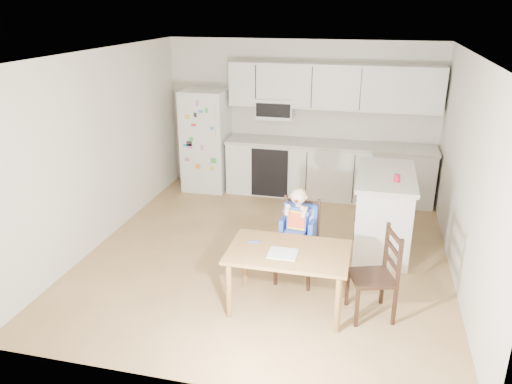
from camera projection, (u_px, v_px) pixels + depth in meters
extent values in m
cube|color=olive|center=(268.00, 252.00, 6.49)|extent=(4.50, 5.00, 0.01)
cube|color=beige|center=(301.00, 117.00, 8.31)|extent=(4.50, 0.02, 2.50)
cube|color=beige|center=(101.00, 148.00, 6.53)|extent=(0.02, 5.00, 2.50)
cube|color=beige|center=(467.00, 174.00, 5.55)|extent=(0.02, 5.00, 2.50)
cube|color=white|center=(270.00, 54.00, 5.60)|extent=(4.50, 5.00, 0.01)
cube|color=silver|center=(206.00, 140.00, 8.48)|extent=(0.72, 0.70, 1.70)
cube|color=silver|center=(328.00, 172.00, 8.22)|extent=(3.34, 0.60, 0.86)
cube|color=beige|center=(329.00, 145.00, 8.04)|extent=(3.37, 0.62, 0.05)
cube|color=black|center=(270.00, 173.00, 8.14)|extent=(0.60, 0.02, 0.80)
cube|color=silver|center=(333.00, 86.00, 7.85)|extent=(3.34, 0.34, 0.70)
cube|color=silver|center=(275.00, 108.00, 8.16)|extent=(0.60, 0.38, 0.33)
cube|color=silver|center=(383.00, 213.00, 6.46)|extent=(0.66, 1.32, 0.96)
cube|color=beige|center=(386.00, 176.00, 6.28)|extent=(0.72, 1.38, 0.05)
cylinder|color=red|center=(397.00, 178.00, 5.97)|extent=(0.07, 0.07, 0.09)
cube|color=olive|center=(289.00, 252.00, 5.10)|extent=(1.24, 0.80, 0.04)
cylinder|color=olive|center=(229.00, 290.00, 5.04)|extent=(0.06, 0.06, 0.63)
cylinder|color=olive|center=(245.00, 260.00, 5.63)|extent=(0.06, 0.06, 0.63)
cylinder|color=olive|center=(338.00, 304.00, 4.80)|extent=(0.06, 0.06, 0.63)
cylinder|color=olive|center=(343.00, 271.00, 5.39)|extent=(0.06, 0.06, 0.63)
cube|color=#B6B6BB|center=(283.00, 254.00, 5.02)|extent=(0.29, 0.25, 0.01)
cylinder|color=#2447AB|center=(253.00, 242.00, 5.26)|extent=(0.12, 0.06, 0.02)
cube|color=black|center=(297.00, 245.00, 5.69)|extent=(0.47, 0.47, 0.03)
cube|color=black|center=(275.00, 268.00, 5.66)|extent=(0.04, 0.04, 0.43)
cube|color=black|center=(285.00, 253.00, 6.00)|extent=(0.04, 0.04, 0.43)
cube|color=black|center=(309.00, 274.00, 5.54)|extent=(0.04, 0.04, 0.43)
cube|color=black|center=(316.00, 258.00, 5.88)|extent=(0.04, 0.04, 0.43)
cube|color=black|center=(302.00, 217.00, 5.76)|extent=(0.43, 0.08, 0.51)
cube|color=#2447AB|center=(297.00, 240.00, 5.67)|extent=(0.42, 0.38, 0.10)
cube|color=#2447AB|center=(301.00, 218.00, 5.71)|extent=(0.39, 0.10, 0.34)
cube|color=#5D96D0|center=(297.00, 236.00, 5.63)|extent=(0.32, 0.29, 0.02)
cube|color=#2939A5|center=(298.00, 217.00, 5.57)|extent=(0.24, 0.16, 0.26)
cube|color=red|center=(296.00, 220.00, 5.52)|extent=(0.19, 0.03, 0.20)
sphere|color=beige|center=(298.00, 196.00, 5.48)|extent=(0.19, 0.19, 0.17)
ellipsoid|color=olive|center=(299.00, 195.00, 5.47)|extent=(0.19, 0.18, 0.14)
cube|color=black|center=(372.00, 278.00, 5.03)|extent=(0.53, 0.53, 0.03)
cube|color=black|center=(347.00, 288.00, 5.28)|extent=(0.04, 0.04, 0.42)
cube|color=black|center=(382.00, 286.00, 5.31)|extent=(0.04, 0.04, 0.42)
cube|color=black|center=(357.00, 308.00, 4.92)|extent=(0.04, 0.04, 0.42)
cube|color=black|center=(394.00, 306.00, 4.95)|extent=(0.04, 0.04, 0.42)
cube|color=black|center=(393.00, 254.00, 4.95)|extent=(0.16, 0.41, 0.50)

